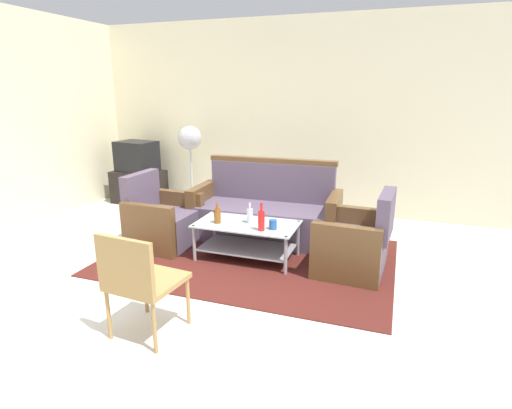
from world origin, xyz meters
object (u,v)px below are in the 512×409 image
at_px(armchair_left, 162,222).
at_px(television, 137,156).
at_px(bottle_brown, 217,216).
at_px(tv_stand, 139,187).
at_px(couch, 266,214).
at_px(armchair_right, 355,245).
at_px(coffee_table, 247,235).
at_px(bottle_red, 261,220).
at_px(pedestal_fan, 190,143).
at_px(cup, 273,225).
at_px(bottle_clear, 250,215).
at_px(wicker_chair, 139,277).

xyz_separation_m(armchair_left, television, (-1.40, 1.56, 0.47)).
distance_m(bottle_brown, tv_stand, 2.79).
xyz_separation_m(couch, armchair_right, (1.15, -0.63, -0.03)).
relative_size(coffee_table, bottle_red, 3.75).
distance_m(armchair_right, television, 3.99).
distance_m(coffee_table, bottle_brown, 0.39).
bearing_deg(armchair_left, pedestal_fan, -162.20).
xyz_separation_m(coffee_table, cup, (0.32, -0.09, 0.19)).
xyz_separation_m(bottle_clear, pedestal_fan, (-1.58, 1.64, 0.52)).
bearing_deg(television, bottle_red, 154.66).
height_order(bottle_red, wicker_chair, wicker_chair).
bearing_deg(bottle_clear, cup, -21.22).
relative_size(bottle_brown, bottle_clear, 0.98).
bearing_deg(tv_stand, armchair_right, -23.11).
bearing_deg(armchair_left, bottle_brown, 81.15).
height_order(coffee_table, tv_stand, tv_stand).
bearing_deg(bottle_clear, bottle_brown, -160.13).
bearing_deg(bottle_red, couch, 104.99).
bearing_deg(bottle_brown, armchair_left, 169.18).
xyz_separation_m(armchair_left, pedestal_fan, (-0.46, 1.61, 0.73)).
bearing_deg(couch, tv_stand, -21.97).
height_order(tv_stand, pedestal_fan, pedestal_fan).
xyz_separation_m(coffee_table, bottle_red, (0.22, -0.17, 0.25)).
relative_size(bottle_brown, television, 0.34).
bearing_deg(tv_stand, cup, -31.13).
height_order(pedestal_fan, wicker_chair, pedestal_fan).
xyz_separation_m(couch, coffee_table, (0.01, -0.69, -0.04)).
distance_m(armchair_left, television, 2.15).
xyz_separation_m(coffee_table, wicker_chair, (-0.22, -1.66, 0.22)).
bearing_deg(couch, bottle_brown, 67.82).
relative_size(bottle_clear, pedestal_fan, 0.18).
bearing_deg(bottle_clear, armchair_right, 1.72).
bearing_deg(armchair_left, cup, 86.08).
bearing_deg(wicker_chair, armchair_right, 56.75).
distance_m(coffee_table, tv_stand, 2.97).
bearing_deg(bottle_clear, television, 147.78).
xyz_separation_m(couch, pedestal_fan, (-1.54, 0.97, 0.70)).
relative_size(couch, armchair_right, 2.14).
height_order(bottle_brown, tv_stand, bottle_brown).
bearing_deg(pedestal_fan, bottle_red, -45.92).
distance_m(bottle_red, television, 3.26).
height_order(bottle_brown, bottle_clear, bottle_clear).
height_order(armchair_left, pedestal_fan, pedestal_fan).
height_order(armchair_left, bottle_clear, armchair_left).
height_order(bottle_brown, cup, bottle_brown).
bearing_deg(bottle_red, bottle_brown, 172.18).
xyz_separation_m(tv_stand, wicker_chair, (2.28, -3.27, 0.23)).
bearing_deg(pedestal_fan, couch, -32.24).
relative_size(armchair_left, bottle_brown, 3.84).
bearing_deg(pedestal_fan, wicker_chair, -68.10).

